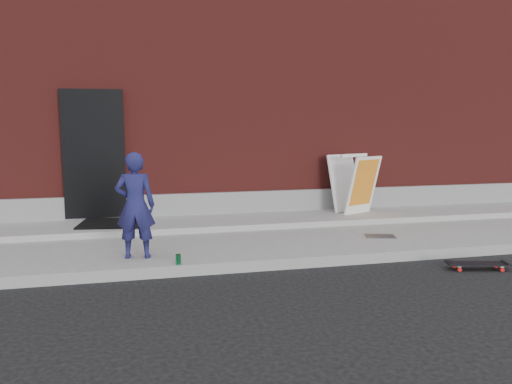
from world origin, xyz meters
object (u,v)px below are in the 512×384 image
object	(u,v)px
child	(135,205)
pizza_sign	(354,183)
soda_can	(178,259)
skateboard	(478,264)

from	to	relation	value
child	pizza_sign	xyz separation A→B (m)	(4.02, 1.97, -0.06)
pizza_sign	soda_can	xyz separation A→B (m)	(-3.50, -2.42, -0.59)
pizza_sign	soda_can	bearing A→B (deg)	-145.28
skateboard	pizza_sign	world-z (taller)	pizza_sign
pizza_sign	soda_can	world-z (taller)	pizza_sign
skateboard	pizza_sign	distance (m)	3.18
skateboard	soda_can	world-z (taller)	soda_can
child	soda_can	xyz separation A→B (m)	(0.52, -0.46, -0.65)
pizza_sign	skateboard	bearing A→B (deg)	-82.02
skateboard	pizza_sign	size ratio (longest dim) A/B	0.75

